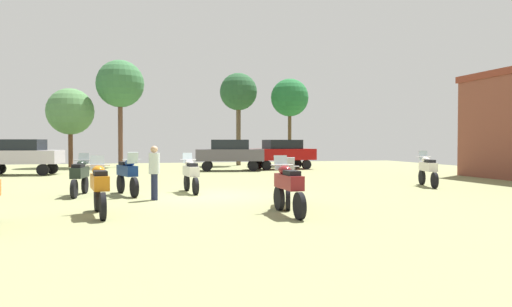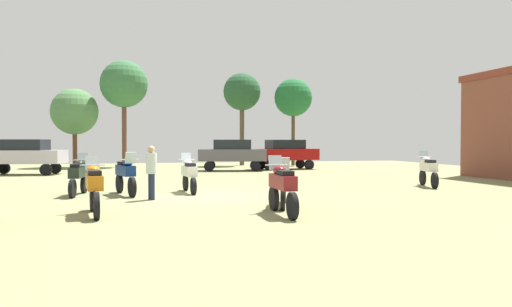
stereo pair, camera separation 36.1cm
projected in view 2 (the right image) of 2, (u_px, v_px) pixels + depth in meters
The scene contains 16 objects.
ground_plane at pixel (203, 196), 16.02m from camera, with size 44.00×52.00×0.02m.
motorcycle_1 at pixel (283, 182), 13.38m from camera, with size 0.85×2.10×1.44m.
motorcycle_2 at pixel (428, 169), 19.31m from camera, with size 0.84×2.18×1.48m.
motorcycle_4 at pixel (189, 173), 17.09m from camera, with size 0.62×2.11×1.45m.
motorcycle_5 at pixel (282, 186), 11.88m from camera, with size 0.62×2.27×1.50m.
motorcycle_6 at pixel (79, 175), 16.15m from camera, with size 0.63×2.14×1.46m.
motorcycle_7 at pixel (94, 186), 11.82m from camera, with size 0.68×2.21×1.50m.
motorcycle_9 at pixel (126, 174), 16.29m from camera, with size 0.87×2.23×1.51m.
car_1 at pixel (285, 152), 31.61m from camera, with size 4.48×2.28×2.00m.
car_3 at pixel (233, 153), 30.04m from camera, with size 4.57×2.61×2.00m.
car_4 at pixel (24, 154), 26.45m from camera, with size 4.55×2.52×2.00m.
person_1 at pixel (151, 168), 14.93m from camera, with size 0.44×0.44×1.73m.
tree_1 at pixel (75, 112), 34.24m from camera, with size 3.38×3.38×5.77m.
tree_2 at pixel (293, 98), 36.61m from camera, with size 2.96×2.96×6.83m.
tree_3 at pixel (242, 93), 36.84m from camera, with size 2.94×2.94×7.30m.
tree_4 at pixel (124, 85), 34.72m from camera, with size 3.50×3.50×7.92m.
Camera 2 is at (-1.94, -15.96, 1.88)m, focal length 32.74 mm.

